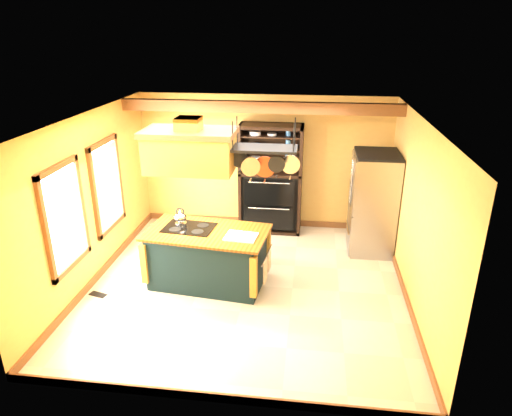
% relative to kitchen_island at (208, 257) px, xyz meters
% --- Properties ---
extents(floor, '(5.00, 5.00, 0.00)m').
position_rel_kitchen_island_xyz_m(floor, '(0.64, -0.02, -0.47)').
color(floor, beige).
rests_on(floor, ground).
extents(ceiling, '(5.00, 5.00, 0.00)m').
position_rel_kitchen_island_xyz_m(ceiling, '(0.64, -0.02, 2.23)').
color(ceiling, white).
rests_on(ceiling, wall_back).
extents(wall_back, '(5.00, 0.02, 2.70)m').
position_rel_kitchen_island_xyz_m(wall_back, '(0.64, 2.48, 0.88)').
color(wall_back, gold).
rests_on(wall_back, floor).
extents(wall_front, '(5.00, 0.02, 2.70)m').
position_rel_kitchen_island_xyz_m(wall_front, '(0.64, -2.52, 0.88)').
color(wall_front, gold).
rests_on(wall_front, floor).
extents(wall_left, '(0.02, 5.00, 2.70)m').
position_rel_kitchen_island_xyz_m(wall_left, '(-1.86, -0.02, 0.88)').
color(wall_left, gold).
rests_on(wall_left, floor).
extents(wall_right, '(0.02, 5.00, 2.70)m').
position_rel_kitchen_island_xyz_m(wall_right, '(3.14, -0.02, 0.88)').
color(wall_right, gold).
rests_on(wall_right, floor).
extents(ceiling_beam, '(5.00, 0.15, 0.20)m').
position_rel_kitchen_island_xyz_m(ceiling_beam, '(0.64, 1.68, 2.12)').
color(ceiling_beam, brown).
rests_on(ceiling_beam, ceiling).
extents(window_near, '(0.06, 1.06, 1.56)m').
position_rel_kitchen_island_xyz_m(window_near, '(-1.83, -0.82, 0.93)').
color(window_near, brown).
rests_on(window_near, wall_left).
extents(window_far, '(0.06, 1.06, 1.56)m').
position_rel_kitchen_island_xyz_m(window_far, '(-1.83, 0.58, 0.93)').
color(window_far, brown).
rests_on(window_far, wall_left).
extents(kitchen_island, '(2.00, 1.26, 1.11)m').
position_rel_kitchen_island_xyz_m(kitchen_island, '(0.00, 0.00, 0.00)').
color(kitchen_island, '#13282C').
rests_on(kitchen_island, floor).
extents(range_hood, '(1.36, 0.77, 0.80)m').
position_rel_kitchen_island_xyz_m(range_hood, '(-0.20, -0.00, 1.77)').
color(range_hood, gold).
rests_on(range_hood, ceiling).
extents(pot_rack, '(1.02, 0.47, 0.88)m').
position_rel_kitchen_island_xyz_m(pot_rack, '(0.91, 0.01, 1.71)').
color(pot_rack, black).
rests_on(pot_rack, ceiling).
extents(refrigerator, '(0.79, 0.93, 1.82)m').
position_rel_kitchen_island_xyz_m(refrigerator, '(2.72, 1.57, 0.42)').
color(refrigerator, '#96979E').
rests_on(refrigerator, floor).
extents(hutch, '(1.23, 0.56, 2.18)m').
position_rel_kitchen_island_xyz_m(hutch, '(0.80, 2.24, 0.38)').
color(hutch, black).
rests_on(hutch, floor).
extents(floor_register, '(0.30, 0.19, 0.01)m').
position_rel_kitchen_island_xyz_m(floor_register, '(-1.64, -0.60, -0.46)').
color(floor_register, black).
rests_on(floor_register, floor).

